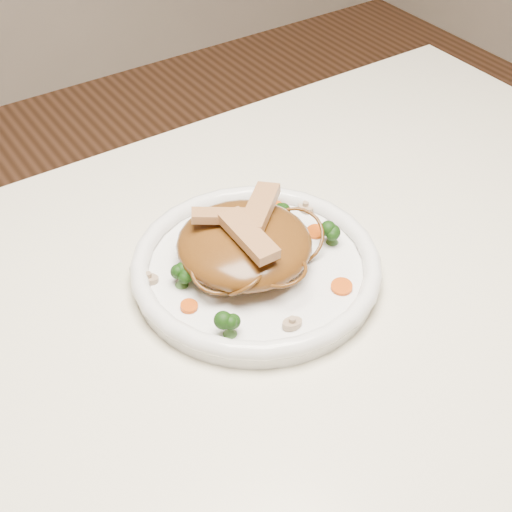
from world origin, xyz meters
TOP-DOWN VIEW (x-y plane):
  - table at (0.00, 0.00)m, footprint 1.20×0.80m
  - plate at (0.04, 0.09)m, footprint 0.27×0.27m
  - noodle_mound at (0.03, 0.10)m, footprint 0.18×0.18m
  - chicken_a at (0.06, 0.11)m, footprint 0.07×0.07m
  - chicken_b at (0.02, 0.12)m, footprint 0.06×0.05m
  - chicken_c at (0.02, 0.08)m, footprint 0.03×0.08m
  - broccoli_0 at (0.11, 0.13)m, footprint 0.03×0.03m
  - broccoli_1 at (-0.04, 0.10)m, footprint 0.03×0.03m
  - broccoli_2 at (-0.03, 0.02)m, footprint 0.03×0.03m
  - broccoli_3 at (0.13, 0.07)m, footprint 0.04×0.04m
  - carrot_0 at (0.11, 0.16)m, footprint 0.02×0.02m
  - carrot_1 at (-0.05, 0.07)m, footprint 0.02×0.02m
  - carrot_2 at (0.12, 0.09)m, footprint 0.03×0.03m
  - carrot_3 at (0.01, 0.17)m, footprint 0.02×0.02m
  - carrot_4 at (0.09, 0.01)m, footprint 0.03×0.03m
  - mushroom_0 at (0.02, -0.01)m, footprint 0.02×0.02m
  - mushroom_1 at (0.14, 0.14)m, footprint 0.02×0.02m
  - mushroom_2 at (-0.06, 0.13)m, footprint 0.03×0.03m
  - mushroom_3 at (0.11, 0.17)m, footprint 0.03×0.03m

SIDE VIEW (x-z plane):
  - table at x=0.00m, z-range 0.28..1.03m
  - plate at x=0.04m, z-range 0.75..0.77m
  - carrot_0 at x=0.11m, z-range 0.77..0.77m
  - carrot_1 at x=-0.05m, z-range 0.77..0.77m
  - carrot_2 at x=0.12m, z-range 0.77..0.77m
  - carrot_3 at x=0.01m, z-range 0.77..0.77m
  - carrot_4 at x=0.09m, z-range 0.77..0.77m
  - mushroom_0 at x=0.02m, z-range 0.77..0.77m
  - mushroom_1 at x=0.14m, z-range 0.77..0.77m
  - mushroom_2 at x=-0.06m, z-range 0.77..0.77m
  - mushroom_3 at x=0.11m, z-range 0.77..0.77m
  - broccoli_0 at x=0.11m, z-range 0.77..0.79m
  - broccoli_1 at x=-0.04m, z-range 0.77..0.79m
  - broccoli_2 at x=-0.03m, z-range 0.77..0.80m
  - broccoli_3 at x=0.13m, z-range 0.77..0.80m
  - noodle_mound at x=0.03m, z-range 0.77..0.81m
  - chicken_b at x=0.02m, z-range 0.82..0.83m
  - chicken_c at x=0.02m, z-range 0.82..0.83m
  - chicken_a at x=0.06m, z-range 0.82..0.83m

